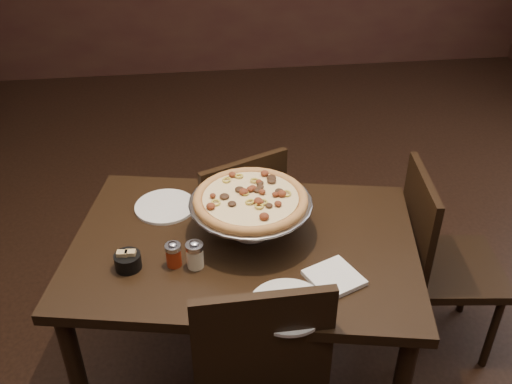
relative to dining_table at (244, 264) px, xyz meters
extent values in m
cube|color=black|center=(0.02, 0.04, -0.66)|extent=(6.00, 7.00, 0.02)
cube|color=black|center=(0.00, 0.00, 0.08)|extent=(1.34, 1.03, 0.04)
cylinder|color=black|center=(-0.46, 0.44, -0.30)|extent=(0.06, 0.06, 0.71)
cylinder|color=black|center=(0.60, 0.22, -0.30)|extent=(0.06, 0.06, 0.71)
cylinder|color=silver|center=(0.03, 0.05, 0.10)|extent=(0.15, 0.15, 0.01)
cylinder|color=silver|center=(0.03, 0.05, 0.17)|extent=(0.03, 0.03, 0.12)
cylinder|color=silver|center=(0.03, 0.05, 0.23)|extent=(0.11, 0.11, 0.01)
cylinder|color=#A3A4A9|center=(0.03, 0.05, 0.23)|extent=(0.42, 0.42, 0.01)
torus|color=#A3A4A9|center=(0.03, 0.05, 0.23)|extent=(0.43, 0.43, 0.01)
cylinder|color=#A96F32|center=(0.03, 0.05, 0.24)|extent=(0.39, 0.39, 0.01)
torus|color=#A96F32|center=(0.03, 0.05, 0.25)|extent=(0.40, 0.40, 0.03)
cylinder|color=#E8C67F|center=(0.03, 0.05, 0.25)|extent=(0.33, 0.33, 0.01)
cylinder|color=beige|center=(-0.17, -0.11, 0.14)|extent=(0.06, 0.06, 0.07)
cylinder|color=silver|center=(-0.17, -0.11, 0.18)|extent=(0.06, 0.06, 0.02)
ellipsoid|color=silver|center=(-0.17, -0.11, 0.20)|extent=(0.03, 0.03, 0.01)
cylinder|color=maroon|center=(-0.24, -0.09, 0.13)|extent=(0.05, 0.05, 0.07)
cylinder|color=silver|center=(-0.24, -0.09, 0.17)|extent=(0.05, 0.05, 0.02)
ellipsoid|color=silver|center=(-0.24, -0.09, 0.19)|extent=(0.03, 0.03, 0.01)
cylinder|color=black|center=(-0.39, -0.08, 0.13)|extent=(0.09, 0.09, 0.05)
cube|color=tan|center=(-0.41, -0.08, 0.14)|extent=(0.04, 0.03, 0.06)
cube|color=tan|center=(-0.38, -0.08, 0.14)|extent=(0.04, 0.03, 0.06)
cube|color=white|center=(0.27, -0.23, 0.11)|extent=(0.20, 0.20, 0.02)
cylinder|color=white|center=(-0.27, 0.25, 0.11)|extent=(0.23, 0.23, 0.01)
cylinder|color=white|center=(0.10, -0.34, 0.11)|extent=(0.24, 0.24, 0.01)
cone|color=silver|center=(0.07, 0.01, 0.24)|extent=(0.14, 0.14, 0.00)
cylinder|color=black|center=(0.07, 0.01, 0.24)|extent=(0.08, 0.10, 0.02)
cube|color=black|center=(-0.03, 0.55, -0.24)|extent=(0.53, 0.53, 0.04)
cube|color=black|center=(0.04, 0.39, -0.01)|extent=(0.38, 0.19, 0.42)
cylinder|color=black|center=(0.05, 0.76, -0.46)|extent=(0.03, 0.03, 0.39)
cylinder|color=black|center=(-0.24, 0.63, -0.46)|extent=(0.03, 0.03, 0.39)
cylinder|color=black|center=(0.18, 0.47, -0.46)|extent=(0.03, 0.03, 0.39)
cylinder|color=black|center=(-0.11, 0.34, -0.46)|extent=(0.03, 0.03, 0.39)
cube|color=black|center=(0.01, -0.43, 0.03)|extent=(0.42, 0.04, 0.44)
cube|color=black|center=(0.90, 0.14, -0.24)|extent=(0.45, 0.45, 0.04)
cube|color=black|center=(0.72, 0.16, 0.00)|extent=(0.08, 0.40, 0.42)
cylinder|color=black|center=(1.04, -0.04, -0.46)|extent=(0.03, 0.03, 0.39)
cylinder|color=black|center=(1.08, 0.28, -0.46)|extent=(0.03, 0.03, 0.39)
cylinder|color=black|center=(0.71, 0.00, -0.46)|extent=(0.03, 0.03, 0.39)
cylinder|color=black|center=(0.75, 0.32, -0.46)|extent=(0.03, 0.03, 0.39)
camera|label=1|loc=(-0.16, -1.57, 1.35)|focal=40.00mm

